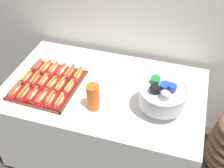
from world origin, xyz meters
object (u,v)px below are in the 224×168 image
hot_dog_8 (43,81)px  hot_dog_11 (69,87)px  serving_tray (48,85)px  punch_bowl (162,96)px  hot_dog_4 (50,99)px  hot_dog_12 (37,66)px  cup_stack (94,97)px  hot_dog_6 (27,77)px  hot_dog_16 (69,72)px  hot_dog_1 (24,92)px  hot_dog_13 (45,67)px  hot_dog_7 (35,79)px  hot_dog_5 (59,101)px  hot_dog_2 (32,94)px  hot_dog_9 (52,83)px  hot_dog_10 (60,85)px  hot_dog_15 (61,71)px  hot_dog_17 (78,75)px  hot_dog_0 (15,90)px  buffet_table (104,118)px  hot_dog_3 (41,97)px  hot_dog_14 (53,69)px

hot_dog_8 → hot_dog_11: hot_dog_8 is taller
serving_tray → punch_bowl: size_ratio=1.60×
serving_tray → hot_dog_4: bearing=-57.4°
hot_dog_12 → cup_stack: size_ratio=0.77×
hot_dog_6 → hot_dog_16: 0.34m
hot_dog_1 → hot_dog_13: 0.33m
hot_dog_4 → hot_dog_7: bearing=142.1°
serving_tray → hot_dog_5: size_ratio=3.45×
serving_tray → hot_dog_2: (-0.04, -0.16, 0.03)m
serving_tray → cup_stack: 0.47m
hot_dog_9 → hot_dog_10: 0.08m
hot_dog_7 → hot_dog_11: 0.30m
hot_dog_15 → hot_dog_17: 0.15m
hot_dog_12 → hot_dog_7: bearing=-67.3°
hot_dog_12 → hot_dog_16: 0.30m
hot_dog_0 → hot_dog_8: size_ratio=1.08×
hot_dog_12 → hot_dog_17: (0.37, -0.01, 0.00)m
punch_bowl → hot_dog_8: bearing=179.4°
hot_dog_6 → hot_dog_12: 0.17m
hot_dog_8 → punch_bowl: 0.95m
buffet_table → hot_dog_11: hot_dog_11 is taller
hot_dog_2 → hot_dog_15: 0.34m
hot_dog_0 → hot_dog_6: size_ratio=1.06×
punch_bowl → hot_dog_3: bearing=-169.8°
hot_dog_13 → hot_dog_3: bearing=-67.3°
hot_dog_3 → hot_dog_9: bearing=88.3°
hot_dog_14 → hot_dog_17: hot_dog_14 is taller
hot_dog_9 → hot_dog_14: (-0.07, 0.17, 0.00)m
hot_dog_11 → hot_dog_3: bearing=-134.0°
hot_dog_9 → hot_dog_13: hot_dog_13 is taller
hot_dog_16 → hot_dog_15: bearing=178.3°
hot_dog_1 → hot_dog_15: 0.36m
hot_dog_8 → hot_dog_17: bearing=34.6°
hot_dog_9 → serving_tray: bearing=178.3°
hot_dog_11 → hot_dog_2: bearing=-145.4°
hot_dog_8 → punch_bowl: size_ratio=0.48×
hot_dog_5 → hot_dog_1: bearing=178.3°
hot_dog_8 → hot_dog_13: (-0.07, 0.17, -0.00)m
hot_dog_7 → punch_bowl: (1.02, -0.01, 0.10)m
hot_dog_7 → hot_dog_10: 0.23m
hot_dog_2 → punch_bowl: 0.96m
hot_dog_11 → serving_tray: bearing=178.3°
cup_stack → hot_dog_12: bearing=154.5°
hot_dog_14 → hot_dog_4: bearing=-67.3°
hot_dog_4 → cup_stack: cup_stack is taller
hot_dog_15 → punch_bowl: 0.88m
hot_dog_3 → hot_dog_9: 0.17m
hot_dog_6 → hot_dog_10: hot_dog_10 is taller
serving_tray → hot_dog_6: 0.19m
hot_dog_6 → hot_dog_14: size_ratio=0.94×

